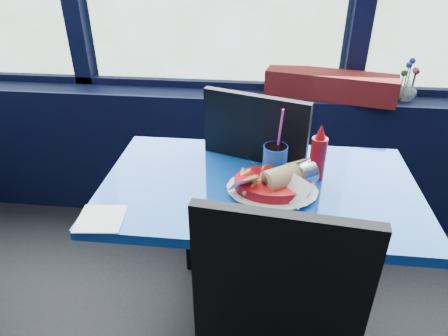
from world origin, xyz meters
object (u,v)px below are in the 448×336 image
(chair_near_back, at_px, (244,174))
(food_basket, at_px, (274,183))
(planter_box, at_px, (330,85))
(ketchup_bottle, at_px, (318,155))
(soda_cup, at_px, (275,163))
(flower_vase, at_px, (407,88))
(near_table, at_px, (257,221))

(chair_near_back, relative_size, food_basket, 3.12)
(chair_near_back, height_order, planter_box, chair_near_back)
(food_basket, height_order, ketchup_bottle, ketchup_bottle)
(food_basket, relative_size, soda_cup, 1.07)
(planter_box, distance_m, food_basket, 0.95)
(chair_near_back, relative_size, flower_vase, 4.62)
(flower_vase, height_order, food_basket, flower_vase)
(near_table, relative_size, soda_cup, 3.87)
(flower_vase, relative_size, soda_cup, 0.72)
(chair_near_back, bearing_deg, near_table, 122.03)
(flower_vase, bearing_deg, soda_cup, -130.57)
(near_table, height_order, flower_vase, flower_vase)
(ketchup_bottle, bearing_deg, food_basket, -143.86)
(near_table, xyz_separation_m, planter_box, (0.35, 0.85, 0.30))
(near_table, distance_m, food_basket, 0.23)
(near_table, height_order, chair_near_back, chair_near_back)
(flower_vase, bearing_deg, planter_box, -179.93)
(chair_near_back, xyz_separation_m, planter_box, (0.42, 0.53, 0.27))
(near_table, height_order, planter_box, planter_box)
(near_table, distance_m, soda_cup, 0.27)
(flower_vase, distance_m, ketchup_bottle, 0.95)
(chair_near_back, distance_m, soda_cup, 0.39)
(chair_near_back, xyz_separation_m, food_basket, (0.13, -0.37, 0.19))
(near_table, height_order, soda_cup, soda_cup)
(flower_vase, xyz_separation_m, soda_cup, (-0.70, -0.81, -0.04))
(planter_box, height_order, soda_cup, soda_cup)
(near_table, xyz_separation_m, flower_vase, (0.75, 0.85, 0.30))
(soda_cup, bearing_deg, food_basket, -89.12)
(planter_box, height_order, ketchup_bottle, ketchup_bottle)
(flower_vase, bearing_deg, near_table, -131.57)
(chair_near_back, relative_size, ketchup_bottle, 4.54)
(chair_near_back, height_order, ketchup_bottle, chair_near_back)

